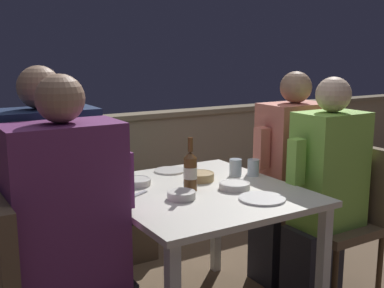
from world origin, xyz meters
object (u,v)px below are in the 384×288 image
at_px(chair_right_far, 311,191).
at_px(person_coral_top, 288,177).
at_px(chair_left_far, 11,252).
at_px(beer_bottle, 190,171).
at_px(person_green_blouse, 324,192).
at_px(person_navy_jumper, 53,214).
at_px(chair_left_near, 28,281).
at_px(person_purple_stripe, 75,238).
at_px(chair_right_near, 347,206).

relative_size(chair_right_far, person_coral_top, 0.68).
distance_m(chair_left_far, beer_bottle, 0.90).
relative_size(person_green_blouse, beer_bottle, 4.75).
xyz_separation_m(person_navy_jumper, person_green_blouse, (1.40, -0.34, -0.03)).
xyz_separation_m(chair_left_near, person_green_blouse, (1.60, -0.02, 0.12)).
xyz_separation_m(chair_left_near, person_navy_jumper, (0.19, 0.31, 0.15)).
height_order(chair_left_near, chair_right_far, same).
distance_m(person_navy_jumper, person_green_blouse, 1.44).
distance_m(person_purple_stripe, beer_bottle, 0.68).
relative_size(chair_left_near, person_green_blouse, 0.69).
distance_m(chair_right_far, person_coral_top, 0.23).
bearing_deg(person_navy_jumper, beer_bottle, -14.09).
relative_size(chair_left_near, person_coral_top, 0.68).
xyz_separation_m(person_navy_jumper, beer_bottle, (0.64, -0.16, 0.16)).
bearing_deg(chair_left_near, chair_right_far, 9.53).
height_order(person_coral_top, beer_bottle, person_coral_top).
relative_size(person_navy_jumper, beer_bottle, 5.02).
bearing_deg(person_green_blouse, person_navy_jumper, 166.46).
bearing_deg(beer_bottle, chair_right_far, 8.90).
bearing_deg(person_navy_jumper, chair_right_far, -0.19).
xyz_separation_m(person_purple_stripe, person_green_blouse, (1.40, -0.02, -0.02)).
distance_m(chair_right_far, beer_bottle, 1.05).
relative_size(chair_left_near, chair_left_far, 1.00).
bearing_deg(person_green_blouse, beer_bottle, 166.93).
relative_size(person_navy_jumper, chair_right_near, 1.54).
height_order(chair_right_far, beer_bottle, beer_bottle).
height_order(chair_left_near, chair_left_far, same).
height_order(chair_right_near, person_coral_top, person_coral_top).
distance_m(chair_right_near, person_coral_top, 0.39).
relative_size(chair_left_near, person_purple_stripe, 0.66).
height_order(person_navy_jumper, person_green_blouse, person_navy_jumper).
distance_m(person_navy_jumper, person_coral_top, 1.44).
xyz_separation_m(chair_right_near, chair_right_far, (0.04, 0.33, 0.00)).
height_order(person_navy_jumper, beer_bottle, person_navy_jumper).
bearing_deg(person_coral_top, person_green_blouse, -97.28).
bearing_deg(beer_bottle, person_purple_stripe, -166.71).
xyz_separation_m(person_purple_stripe, chair_right_far, (1.64, 0.31, -0.14)).
relative_size(person_navy_jumper, person_coral_top, 1.05).
height_order(person_purple_stripe, person_coral_top, person_purple_stripe).
height_order(person_purple_stripe, person_navy_jumper, person_navy_jumper).
distance_m(chair_left_near, beer_bottle, 0.90).
height_order(person_purple_stripe, chair_right_near, person_purple_stripe).
xyz_separation_m(chair_right_near, person_coral_top, (-0.15, 0.33, 0.12)).
bearing_deg(person_coral_top, chair_right_near, -65.06).
bearing_deg(chair_right_near, person_coral_top, 114.94).
distance_m(person_navy_jumper, chair_right_near, 1.64).
bearing_deg(chair_left_far, beer_bottle, -10.91).
bearing_deg(person_navy_jumper, chair_right_near, -11.92).
height_order(chair_left_far, person_green_blouse, person_green_blouse).
bearing_deg(chair_left_far, person_purple_stripe, -58.18).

